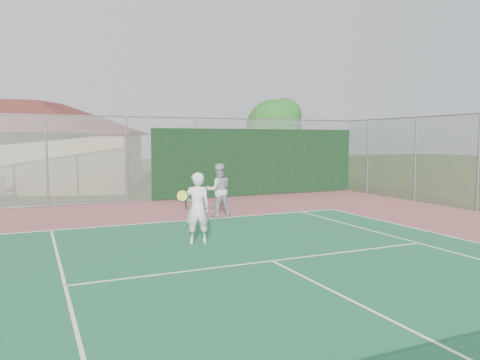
% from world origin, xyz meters
% --- Properties ---
extents(back_fence, '(20.08, 0.11, 3.53)m').
position_xyz_m(back_fence, '(2.11, 16.98, 1.67)').
color(back_fence, gray).
rests_on(back_fence, ground).
extents(side_fence_right, '(0.08, 9.00, 3.50)m').
position_xyz_m(side_fence_right, '(10.00, 12.50, 1.75)').
color(side_fence_right, gray).
rests_on(side_fence_right, ground).
extents(clubhouse, '(14.56, 11.87, 5.43)m').
position_xyz_m(clubhouse, '(-4.83, 25.12, 2.76)').
color(clubhouse, tan).
rests_on(clubhouse, ground).
extents(tree, '(3.39, 3.21, 4.73)m').
position_xyz_m(tree, '(7.17, 19.46, 3.11)').
color(tree, '#392314').
rests_on(tree, ground).
extents(player_white_front, '(0.99, 0.68, 1.77)m').
position_xyz_m(player_white_front, '(-0.90, 8.61, 0.89)').
color(player_white_front, silver).
rests_on(player_white_front, ground).
extents(player_grey_back, '(0.94, 0.77, 1.76)m').
position_xyz_m(player_grey_back, '(1.08, 12.18, 0.88)').
color(player_grey_back, '#B1B3B6').
rests_on(player_grey_back, ground).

